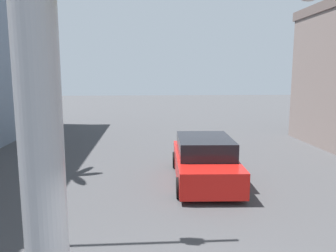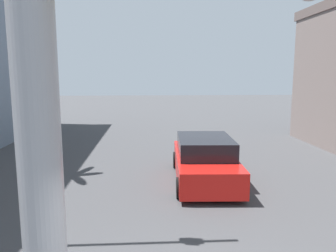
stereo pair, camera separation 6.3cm
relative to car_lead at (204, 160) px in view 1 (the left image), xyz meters
name	(u,v)px [view 1 (the left image)]	position (x,y,z in m)	size (l,w,h in m)	color
ground_plane	(162,163)	(-1.38, 2.42, -0.74)	(93.72, 93.72, 0.00)	#424244
car_lead	(204,160)	(0.00, 0.00, 0.00)	(2.30, 4.83, 1.56)	black
pedestrian_far_left	(37,129)	(-7.74, 6.26, 0.19)	(0.45, 0.45, 1.60)	gray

